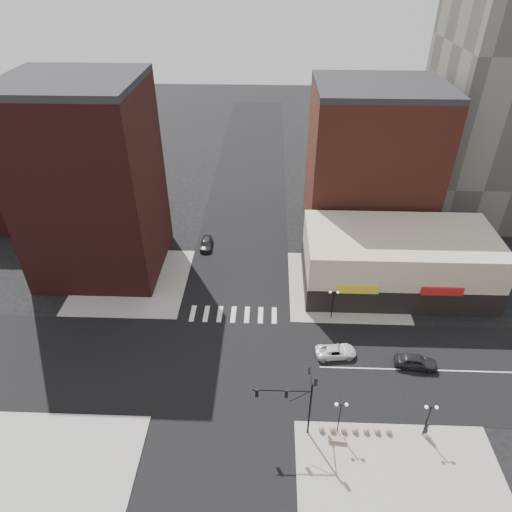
{
  "coord_description": "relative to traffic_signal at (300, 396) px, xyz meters",
  "views": [
    {
      "loc": [
        4.28,
        -34.36,
        38.26
      ],
      "look_at": [
        2.83,
        5.21,
        11.0
      ],
      "focal_mm": 32.0,
      "sensor_mm": 36.0,
      "label": 1
    }
  ],
  "objects": [
    {
      "name": "traffic_signal",
      "position": [
        0.0,
        0.0,
        0.0
      ],
      "size": [
        5.59,
        3.09,
        7.77
      ],
      "color": "black",
      "rests_on": "ground"
    },
    {
      "name": "building_ne_midrise",
      "position": [
        11.76,
        37.33,
        6.04
      ],
      "size": [
        18.0,
        15.0,
        22.0
      ],
      "primitive_type": "cube",
      "color": "maroon",
      "rests_on": "ground"
    },
    {
      "name": "ground",
      "position": [
        -7.24,
        7.83,
        -4.96
      ],
      "size": [
        240.0,
        240.0,
        0.0
      ],
      "primitive_type": "plane",
      "color": "black",
      "rests_on": "ground"
    },
    {
      "name": "sidewalk_sw",
      "position": [
        -21.74,
        -6.67,
        -4.9
      ],
      "size": [
        15.0,
        15.0,
        0.12
      ],
      "primitive_type": "cube",
      "color": "gray",
      "rests_on": "ground"
    },
    {
      "name": "road_ns",
      "position": [
        -7.24,
        7.83,
        -4.95
      ],
      "size": [
        14.0,
        200.0,
        0.02
      ],
      "primitive_type": "cube",
      "color": "black",
      "rests_on": "ground"
    },
    {
      "name": "white_suv",
      "position": [
        4.65,
        9.64,
        -4.33
      ],
      "size": [
        4.74,
        2.64,
        1.25
      ],
      "primitive_type": "imported",
      "rotation": [
        0.0,
        0.0,
        1.7
      ],
      "color": "silver",
      "rests_on": "ground"
    },
    {
      "name": "sidewalk_se",
      "position": [
        8.76,
        -6.17,
        -4.9
      ],
      "size": [
        18.0,
        14.0,
        0.12
      ],
      "primitive_type": "cube",
      "color": "gray",
      "rests_on": "ground"
    },
    {
      "name": "sidewalk_nw",
      "position": [
        -21.74,
        22.33,
        -4.9
      ],
      "size": [
        15.0,
        15.0,
        0.12
      ],
      "primitive_type": "cube",
      "color": "gray",
      "rests_on": "ground"
    },
    {
      "name": "road_ew",
      "position": [
        -7.24,
        7.83,
        -4.95
      ],
      "size": [
        200.0,
        14.0,
        0.02
      ],
      "primitive_type": "cube",
      "color": "black",
      "rests_on": "ground"
    },
    {
      "name": "street_lamp_se_b",
      "position": [
        11.76,
        -0.17,
        -1.67
      ],
      "size": [
        1.22,
        0.32,
        4.16
      ],
      "color": "black",
      "rests_on": "sidewalk_se"
    },
    {
      "name": "building_nw_low",
      "position": [
        -39.24,
        41.83,
        1.04
      ],
      "size": [
        20.0,
        18.0,
        12.0
      ],
      "primitive_type": "cube",
      "color": "#3B1513",
      "rests_on": "ground"
    },
    {
      "name": "street_lamp_ne",
      "position": [
        4.76,
        15.83,
        -1.67
      ],
      "size": [
        1.22,
        0.32,
        4.16
      ],
      "color": "black",
      "rests_on": "sidewalk_ne"
    },
    {
      "name": "dark_sedan_north",
      "position": [
        -12.6,
        31.12,
        -4.35
      ],
      "size": [
        1.87,
        4.27,
        1.22
      ],
      "primitive_type": "imported",
      "rotation": [
        0.0,
        0.0,
        0.04
      ],
      "color": "black",
      "rests_on": "ground"
    },
    {
      "name": "sidewalk_ne",
      "position": [
        7.26,
        22.33,
        -4.9
      ],
      "size": [
        15.0,
        15.0,
        0.12
      ],
      "primitive_type": "cube",
      "color": "gray",
      "rests_on": "ground"
    },
    {
      "name": "dark_sedan_east",
      "position": [
        13.14,
        8.34,
        -4.19
      ],
      "size": [
        4.73,
        2.39,
        1.54
      ],
      "primitive_type": "imported",
      "rotation": [
        0.0,
        0.0,
        1.44
      ],
      "color": "black",
      "rests_on": "ground"
    },
    {
      "name": "street_lamp_se_a",
      "position": [
        3.76,
        -0.17,
        -1.67
      ],
      "size": [
        1.22,
        0.32,
        4.16
      ],
      "color": "black",
      "rests_on": "sidewalk_se"
    },
    {
      "name": "bollard_row",
      "position": [
        5.41,
        -0.17,
        -4.56
      ],
      "size": [
        6.87,
        0.57,
        0.57
      ],
      "color": "#886B5D",
      "rests_on": "sidewalk_se"
    },
    {
      "name": "stone_bench",
      "position": [
        3.61,
        -1.21,
        -4.64
      ],
      "size": [
        1.68,
        0.68,
        0.38
      ],
      "rotation": [
        0.0,
        0.0,
        -0.11
      ],
      "color": "gray",
      "rests_on": "sidewalk_se"
    },
    {
      "name": "pedestrian",
      "position": [
        11.91,
        -0.17,
        -3.96
      ],
      "size": [
        0.76,
        0.66,
        1.76
      ],
      "primitive_type": "imported",
      "rotation": [
        0.0,
        0.0,
        3.59
      ],
      "color": "#262328",
      "rests_on": "sidewalk_se"
    },
    {
      "name": "building_ne_row",
      "position": [
        13.76,
        22.83,
        -1.66
      ],
      "size": [
        24.2,
        12.2,
        8.0
      ],
      "color": "beige",
      "rests_on": "ground"
    },
    {
      "name": "building_nw",
      "position": [
        -26.24,
        26.33,
        7.54
      ],
      "size": [
        16.0,
        15.0,
        25.0
      ],
      "primitive_type": "cube",
      "color": "#3B1513",
      "rests_on": "ground"
    }
  ]
}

